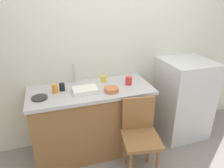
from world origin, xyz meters
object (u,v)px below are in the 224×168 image
object	(u,v)px
cup_yellow	(104,79)
cup_red	(129,81)
dish_tray	(85,90)
cup_orange	(55,89)
cup_black	(62,87)
hotplate	(40,98)
refrigerator	(183,98)
chair	(140,134)
terracotta_bowl	(111,90)

from	to	relation	value
cup_yellow	cup_red	xyz separation A→B (m)	(0.28, -0.17, 0.01)
dish_tray	cup_orange	bearing A→B (deg)	166.49
cup_black	cup_red	bearing A→B (deg)	-5.05
dish_tray	cup_red	size ratio (longest dim) A/B	2.82
cup_orange	hotplate	bearing A→B (deg)	-151.24
refrigerator	chair	size ratio (longest dim) A/B	1.26
chair	hotplate	world-z (taller)	hotplate
chair	cup_red	bearing A→B (deg)	93.68
cup_orange	cup_red	xyz separation A→B (m)	(0.89, -0.03, -0.00)
cup_red	cup_black	bearing A→B (deg)	174.95
refrigerator	terracotta_bowl	distance (m)	1.17
refrigerator	dish_tray	world-z (taller)	refrigerator
terracotta_bowl	cup_yellow	distance (m)	0.30
refrigerator	cup_black	world-z (taller)	refrigerator
refrigerator	cup_red	distance (m)	0.92
refrigerator	dish_tray	xyz separation A→B (m)	(-1.40, -0.05, 0.35)
cup_orange	cup_red	bearing A→B (deg)	-1.85
cup_orange	cup_yellow	bearing A→B (deg)	12.75
refrigerator	cup_yellow	size ratio (longest dim) A/B	13.27
cup_yellow	cup_black	bearing A→B (deg)	-169.68
chair	hotplate	xyz separation A→B (m)	(-1.02, 0.43, 0.40)
chair	cup_yellow	distance (m)	0.82
refrigerator	hotplate	bearing A→B (deg)	-178.08
cup_orange	dish_tray	bearing A→B (deg)	-13.51
dish_tray	refrigerator	bearing A→B (deg)	2.01
dish_tray	terracotta_bowl	xyz separation A→B (m)	(0.30, -0.08, -0.00)
terracotta_bowl	cup_yellow	xyz separation A→B (m)	(-0.01, 0.30, 0.02)
cup_black	cup_orange	world-z (taller)	cup_orange
cup_black	dish_tray	bearing A→B (deg)	-26.38
hotplate	cup_orange	world-z (taller)	cup_orange
chair	cup_red	distance (m)	0.66
refrigerator	cup_red	xyz separation A→B (m)	(-0.84, 0.00, 0.38)
refrigerator	cup_red	size ratio (longest dim) A/B	11.28
chair	cup_orange	bearing A→B (deg)	157.34
refrigerator	chair	distance (m)	1.02
dish_tray	cup_black	xyz separation A→B (m)	(-0.25, 0.12, 0.02)
chair	cup_yellow	xyz separation A→B (m)	(-0.23, 0.66, 0.43)
chair	terracotta_bowl	bearing A→B (deg)	130.19
hotplate	cup_red	world-z (taller)	cup_red
terracotta_bowl	cup_red	bearing A→B (deg)	26.30
dish_tray	hotplate	xyz separation A→B (m)	(-0.50, -0.01, -0.02)
refrigerator	chair	bearing A→B (deg)	-151.06
dish_tray	terracotta_bowl	size ratio (longest dim) A/B	1.65
terracotta_bowl	chair	bearing A→B (deg)	-58.79
dish_tray	hotplate	distance (m)	0.50
chair	refrigerator	bearing A→B (deg)	37.91
chair	dish_tray	size ratio (longest dim) A/B	3.18
cup_black	cup_orange	bearing A→B (deg)	-153.25
refrigerator	hotplate	distance (m)	1.94
cup_yellow	cup_red	bearing A→B (deg)	-31.21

